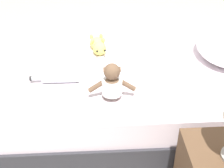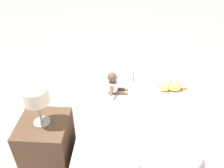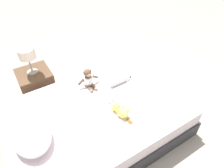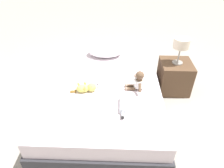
% 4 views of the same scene
% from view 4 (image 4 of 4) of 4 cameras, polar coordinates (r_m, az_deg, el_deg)
% --- Properties ---
extents(ground_plane, '(16.00, 16.00, 0.00)m').
position_cam_4_polar(ground_plane, '(2.69, -2.08, -6.25)').
color(ground_plane, '#9E998E').
extents(bed, '(1.38, 2.00, 0.40)m').
position_cam_4_polar(bed, '(2.56, -2.18, -3.01)').
color(bed, '#2D2D33').
rests_on(bed, ground_plane).
extents(pillow, '(0.52, 0.36, 0.17)m').
position_cam_4_polar(pillow, '(3.00, -1.94, 9.63)').
color(pillow, white).
rests_on(pillow, bed).
extents(plush_monkey, '(0.23, 0.29, 0.24)m').
position_cam_4_polar(plush_monkey, '(2.29, 7.57, 0.61)').
color(plush_monkey, brown).
rests_on(plush_monkey, bed).
extents(plush_yellow_creature, '(0.33, 0.13, 0.10)m').
position_cam_4_polar(plush_yellow_creature, '(2.28, -7.36, -1.07)').
color(plush_yellow_creature, '#EAE066').
rests_on(plush_yellow_creature, bed).
extents(glass_bottle, '(0.07, 0.32, 0.07)m').
position_cam_4_polar(glass_bottle, '(2.06, 3.08, -5.99)').
color(glass_bottle, silver).
rests_on(glass_bottle, bed).
extents(nightstand, '(0.42, 0.42, 0.45)m').
position_cam_4_polar(nightstand, '(2.98, 17.44, 2.07)').
color(nightstand, brown).
rests_on(nightstand, ground_plane).
extents(bedside_lamp, '(0.20, 0.20, 0.36)m').
position_cam_4_polar(bedside_lamp, '(2.75, 19.29, 10.69)').
color(bedside_lamp, gray).
rests_on(bedside_lamp, nightstand).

